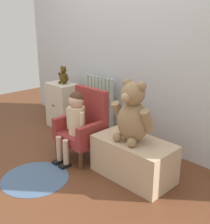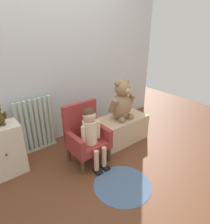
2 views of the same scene
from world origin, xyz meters
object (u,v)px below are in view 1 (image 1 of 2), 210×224
(radiator, at_px, (99,105))
(small_dresser, at_px, (62,105))
(floor_rug, at_px, (35,178))
(large_teddy_bear, at_px, (133,115))
(child_figure, at_px, (75,117))
(low_bench, at_px, (133,159))
(child_armchair, at_px, (84,126))
(small_teddy_bear, at_px, (64,76))

(radiator, distance_m, small_dresser, 0.52)
(radiator, relative_size, floor_rug, 1.17)
(radiator, relative_size, large_teddy_bear, 1.30)
(child_figure, distance_m, low_bench, 0.71)
(child_armchair, xyz_separation_m, low_bench, (0.63, 0.05, -0.15))
(large_teddy_bear, bearing_deg, low_bench, 44.59)
(radiator, relative_size, child_armchair, 0.99)
(large_teddy_bear, distance_m, floor_rug, 1.06)
(radiator, bearing_deg, child_armchair, -56.30)
(small_teddy_bear, bearing_deg, large_teddy_bear, -12.71)
(child_armchair, distance_m, low_bench, 0.65)
(low_bench, bearing_deg, small_teddy_bear, 167.90)
(radiator, height_order, large_teddy_bear, large_teddy_bear)
(child_armchair, distance_m, large_teddy_bear, 0.67)
(small_dresser, height_order, small_teddy_bear, small_teddy_bear)
(radiator, relative_size, low_bench, 0.97)
(child_armchair, distance_m, child_figure, 0.17)
(child_figure, distance_m, large_teddy_bear, 0.65)
(small_dresser, bearing_deg, child_armchair, -21.92)
(large_teddy_bear, height_order, small_teddy_bear, large_teddy_bear)
(small_teddy_bear, bearing_deg, radiator, 26.89)
(small_dresser, xyz_separation_m, floor_rug, (0.88, -0.96, -0.29))
(child_figure, height_order, low_bench, child_figure)
(floor_rug, bearing_deg, low_bench, 48.48)
(child_armchair, relative_size, floor_rug, 1.18)
(radiator, distance_m, child_armchair, 0.70)
(small_dresser, relative_size, low_bench, 0.80)
(large_teddy_bear, relative_size, small_teddy_bear, 2.43)
(child_figure, bearing_deg, small_teddy_bear, 149.74)
(small_teddy_bear, relative_size, floor_rug, 0.37)
(low_bench, relative_size, large_teddy_bear, 1.34)
(child_figure, bearing_deg, low_bench, 14.85)
(small_dresser, bearing_deg, low_bench, -11.07)
(radiator, bearing_deg, floor_rug, -70.71)
(radiator, distance_m, large_teddy_bear, 1.16)
(small_teddy_bear, distance_m, floor_rug, 1.47)
(small_teddy_bear, bearing_deg, child_armchair, -23.90)
(child_armchair, bearing_deg, large_teddy_bear, 3.63)
(radiator, distance_m, child_figure, 0.80)
(radiator, height_order, low_bench, radiator)
(child_armchair, relative_size, small_teddy_bear, 3.18)
(child_armchair, relative_size, child_figure, 1.00)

